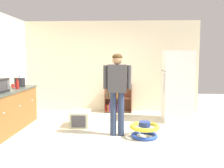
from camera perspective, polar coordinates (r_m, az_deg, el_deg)
The scene contains 14 objects.
ground_plane at distance 5.08m, azimuth -1.61°, elevation -12.06°, with size 12.00×12.00×0.00m, color beige.
back_wall at distance 7.15m, azimuth -0.25°, elevation 4.21°, with size 5.20×0.06×2.70m, color beige.
left_side_wall at distance 6.37m, azimuth -25.42°, elevation 3.41°, with size 0.06×2.99×2.70m, color #F1E4BB.
kitchen_counter at distance 5.71m, azimuth -24.19°, elevation -5.86°, with size 0.65×2.13×0.90m.
refrigerator at distance 6.22m, azimuth 15.40°, elevation -0.52°, with size 0.73×0.68×1.78m.
bookshelf at distance 7.06m, azimuth 1.10°, elevation -3.86°, with size 0.80×0.28×0.85m.
standing_person at distance 4.82m, azimuth 1.26°, elevation -0.68°, with size 0.57×0.22×1.68m.
baby_walker at distance 4.91m, azimuth 7.83°, elevation -10.82°, with size 0.60×0.60×0.32m.
pet_carrier at distance 5.69m, azimuth -7.57°, elevation -8.23°, with size 0.42×0.55×0.36m.
crock_pot at distance 6.24m, azimuth -21.31°, elevation 0.52°, with size 0.26×0.26×0.27m.
banana_bunch at distance 5.91m, azimuth -24.17°, elevation -0.80°, with size 0.15×0.16×0.04m.
ketchup_bottle at distance 5.79m, azimuth -21.82°, elevation -0.12°, with size 0.07×0.07×0.25m.
red_cup at distance 6.07m, azimuth -22.70°, elevation -0.38°, with size 0.08×0.08×0.10m, color red.
orange_cup at distance 5.71m, azimuth -25.11°, elevation -0.87°, with size 0.08×0.08×0.10m, color orange.
Camera 1 is at (0.37, -4.81, 1.58)m, focal length 38.00 mm.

